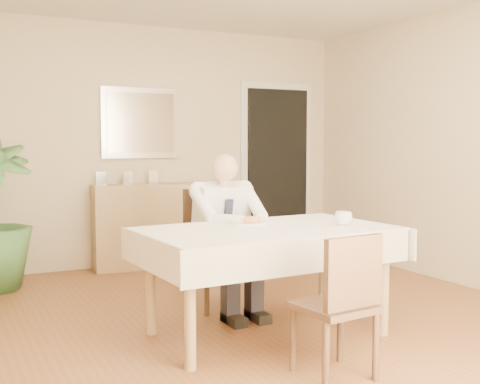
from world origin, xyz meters
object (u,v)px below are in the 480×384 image
seated_man (230,226)px  sideboard (146,226)px  dining_table (267,240)px  chair_far (215,240)px  chair_near (342,299)px  coffee_mug (343,218)px

seated_man → sideboard: seated_man is taller
dining_table → sideboard: (-0.05, 2.59, -0.22)m
chair_far → dining_table: bearing=-89.5°
dining_table → chair_near: 0.91m
coffee_mug → dining_table: bearing=166.8°
seated_man → sideboard: (-0.05, 2.00, -0.24)m
seated_man → chair_far: bearing=90.0°
coffee_mug → sideboard: 2.81m
chair_near → seated_man: seated_man is taller
seated_man → coffee_mug: 0.91m
chair_far → chair_near: size_ratio=1.15×
dining_table → seated_man: seated_man is taller
sideboard → chair_far: bearing=-83.9°
dining_table → sideboard: sideboard is taller
chair_far → seated_man: seated_man is taller
dining_table → chair_far: size_ratio=1.86×
chair_far → sideboard: (-0.05, 1.71, -0.09)m
chair_far → chair_near: chair_far is taller
dining_table → seated_man: size_ratio=1.43×
coffee_mug → sideboard: (-0.59, 2.72, -0.35)m
seated_man → sideboard: 2.02m
dining_table → chair_far: bearing=86.5°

